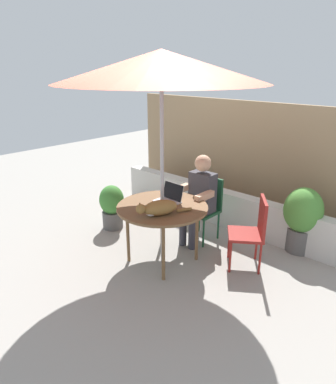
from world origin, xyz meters
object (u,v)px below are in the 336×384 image
(patio_umbrella, at_px, (161,67))
(potted_plant_by_chair, at_px, (112,206))
(cat, at_px, (158,208))
(patio_table, at_px, (162,210))
(person_seated, at_px, (199,195))
(laptop, at_px, (170,196))
(potted_plant_near_fence, at_px, (302,216))
(chair_empty, at_px, (253,228))
(chair_occupied, at_px, (206,203))

(patio_umbrella, bearing_deg, potted_plant_by_chair, 171.89)
(cat, height_order, potted_plant_by_chair, cat)
(patio_table, distance_m, potted_plant_by_chair, 1.26)
(person_seated, relative_size, laptop, 3.97)
(person_seated, distance_m, potted_plant_near_fence, 1.35)
(chair_empty, height_order, cat, cat)
(chair_occupied, xyz_separation_m, person_seated, (0.00, -0.16, 0.17))
(chair_occupied, height_order, laptop, laptop)
(patio_table, height_order, cat, cat)
(potted_plant_near_fence, bearing_deg, chair_empty, -109.40)
(cat, xyz_separation_m, potted_plant_near_fence, (1.00, 1.62, -0.33))
(person_seated, distance_m, potted_plant_by_chair, 1.36)
(chair_empty, bearing_deg, laptop, -153.50)
(patio_table, relative_size, potted_plant_by_chair, 1.63)
(person_seated, relative_size, potted_plant_by_chair, 1.83)
(patio_table, bearing_deg, potted_plant_by_chair, 171.89)
(chair_empty, relative_size, potted_plant_by_chair, 1.32)
(patio_umbrella, height_order, chair_empty, patio_umbrella)
(laptop, height_order, cat, laptop)
(potted_plant_near_fence, relative_size, potted_plant_by_chair, 1.31)
(patio_umbrella, bearing_deg, chair_empty, 35.87)
(patio_umbrella, relative_size, chair_occupied, 2.81)
(chair_occupied, height_order, person_seated, person_seated)
(chair_occupied, relative_size, potted_plant_by_chair, 1.32)
(person_seated, relative_size, cat, 2.05)
(patio_table, xyz_separation_m, potted_plant_by_chair, (-1.20, 0.17, -0.33))
(chair_occupied, bearing_deg, potted_plant_near_fence, 24.96)
(person_seated, distance_m, laptop, 0.55)
(chair_empty, height_order, potted_plant_near_fence, chair_empty)
(patio_umbrella, xyz_separation_m, person_seated, (0.00, 0.71, -1.61))
(cat, bearing_deg, patio_table, 123.94)
(chair_occupied, distance_m, laptop, 0.75)
(chair_occupied, bearing_deg, potted_plant_by_chair, -149.86)
(patio_table, bearing_deg, potted_plant_near_fence, 50.74)
(person_seated, bearing_deg, cat, -80.95)
(chair_occupied, distance_m, chair_empty, 0.91)
(chair_empty, height_order, person_seated, person_seated)
(patio_umbrella, height_order, potted_plant_by_chair, patio_umbrella)
(cat, distance_m, potted_plant_by_chair, 1.48)
(potted_plant_near_fence, bearing_deg, person_seated, -148.93)
(patio_umbrella, bearing_deg, cat, -56.06)
(laptop, bearing_deg, patio_table, -78.21)
(chair_empty, height_order, potted_plant_by_chair, chair_empty)
(patio_umbrella, bearing_deg, laptop, 101.79)
(potted_plant_by_chair, bearing_deg, laptop, 0.32)
(patio_umbrella, distance_m, chair_empty, 2.09)
(laptop, height_order, potted_plant_near_fence, laptop)
(cat, bearing_deg, person_seated, 99.05)
(potted_plant_near_fence, height_order, potted_plant_by_chair, potted_plant_near_fence)
(patio_umbrella, bearing_deg, chair_occupied, 90.00)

